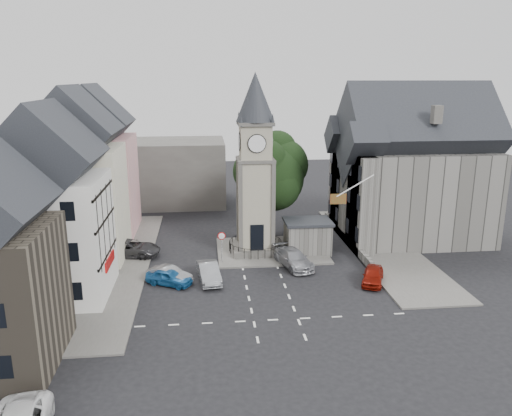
{
  "coord_description": "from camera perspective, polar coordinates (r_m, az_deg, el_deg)",
  "views": [
    {
      "loc": [
        -4.48,
        -35.69,
        15.85
      ],
      "look_at": [
        -0.25,
        5.0,
        5.04
      ],
      "focal_mm": 35.0,
      "sensor_mm": 36.0,
      "label": 1
    }
  ],
  "objects": [
    {
      "name": "pedestrian",
      "position": [
        47.08,
        12.35,
        -4.26
      ],
      "size": [
        0.65,
        0.55,
        1.5
      ],
      "primitive_type": "imported",
      "rotation": [
        0.0,
        0.0,
        3.57
      ],
      "color": "beige",
      "rests_on": "ground"
    },
    {
      "name": "road_markings",
      "position": [
        34.39,
        2.28,
        -12.64
      ],
      "size": [
        20.0,
        8.0,
        0.01
      ],
      "primitive_type": "cube",
      "color": "silver",
      "rests_on": "ground"
    },
    {
      "name": "pavement_west",
      "position": [
        45.29,
        -15.84,
        -6.18
      ],
      "size": [
        6.0,
        30.0,
        0.14
      ],
      "primitive_type": "cube",
      "color": "#595651",
      "rests_on": "ground"
    },
    {
      "name": "car_west_grey",
      "position": [
        46.74,
        -14.29,
        -4.49
      ],
      "size": [
        5.92,
        3.53,
        1.54
      ],
      "primitive_type": "imported",
      "rotation": [
        0.0,
        0.0,
        1.39
      ],
      "color": "#313134",
      "rests_on": "ground"
    },
    {
      "name": "car_west_blue",
      "position": [
        39.97,
        -9.91,
        -7.8
      ],
      "size": [
        4.01,
        3.04,
        1.27
      ],
      "primitive_type": "imported",
      "rotation": [
        0.0,
        0.0,
        1.1
      ],
      "color": "#1A5591",
      "rests_on": "ground"
    },
    {
      "name": "car_island_silver",
      "position": [
        40.26,
        -5.42,
        -7.33
      ],
      "size": [
        2.09,
        4.57,
        1.45
      ],
      "primitive_type": "imported",
      "rotation": [
        0.0,
        0.0,
        0.13
      ],
      "color": "gray",
      "rests_on": "ground"
    },
    {
      "name": "clock_tower",
      "position": [
        44.58,
        -0.08,
        4.82
      ],
      "size": [
        4.86,
        4.86,
        16.25
      ],
      "color": "#4C4944",
      "rests_on": "ground"
    },
    {
      "name": "central_island",
      "position": [
        46.83,
        1.75,
        -4.88
      ],
      "size": [
        10.0,
        8.0,
        0.16
      ],
      "primitive_type": "cube",
      "color": "#595651",
      "rests_on": "ground"
    },
    {
      "name": "backdrop_west",
      "position": [
        65.21,
        -12.49,
        3.98
      ],
      "size": [
        20.0,
        10.0,
        8.0
      ],
      "primitive_type": "cube",
      "color": "#4C4944",
      "rests_on": "ground"
    },
    {
      "name": "town_tree",
      "position": [
        49.91,
        1.62,
        4.56
      ],
      "size": [
        7.2,
        7.2,
        10.8
      ],
      "color": "black",
      "rests_on": "ground"
    },
    {
      "name": "flagpole",
      "position": [
        42.53,
        11.27,
        2.51
      ],
      "size": [
        3.68,
        0.1,
        2.74
      ],
      "color": "white",
      "rests_on": "ground"
    },
    {
      "name": "stone_shelter",
      "position": [
        46.43,
        5.9,
        -3.21
      ],
      "size": [
        4.3,
        3.3,
        3.08
      ],
      "color": "#56544F",
      "rests_on": "ground"
    },
    {
      "name": "pavement_east",
      "position": [
        49.29,
        13.98,
        -4.32
      ],
      "size": [
        6.0,
        26.0,
        0.14
      ],
      "primitive_type": "cube",
      "color": "#595651",
      "rests_on": "ground"
    },
    {
      "name": "terrace_cream",
      "position": [
        46.0,
        -19.68,
        2.31
      ],
      "size": [
        8.1,
        7.6,
        12.8
      ],
      "color": "beige",
      "rests_on": "ground"
    },
    {
      "name": "warning_sign_post",
      "position": [
        43.4,
        -3.95,
        -3.8
      ],
      "size": [
        0.7,
        0.19,
        2.85
      ],
      "color": "black",
      "rests_on": "ground"
    },
    {
      "name": "car_west_silver",
      "position": [
        40.5,
        -9.86,
        -7.52
      ],
      "size": [
        3.88,
        3.13,
        1.24
      ],
      "primitive_type": "imported",
      "rotation": [
        0.0,
        0.0,
        1.0
      ],
      "color": "#979A9E",
      "rests_on": "ground"
    },
    {
      "name": "car_east_red",
      "position": [
        40.75,
        13.22,
        -7.52
      ],
      "size": [
        2.9,
        4.08,
        1.29
      ],
      "primitive_type": "imported",
      "rotation": [
        0.0,
        0.0,
        -0.41
      ],
      "color": "maroon",
      "rests_on": "ground"
    },
    {
      "name": "terrace_pink",
      "position": [
        53.65,
        -17.74,
        4.15
      ],
      "size": [
        8.1,
        7.6,
        12.8
      ],
      "color": "#DD9B98",
      "rests_on": "ground"
    },
    {
      "name": "car_island_east",
      "position": [
        43.1,
        4.3,
        -5.77
      ],
      "size": [
        3.4,
        5.42,
        1.46
      ],
      "primitive_type": "imported",
      "rotation": [
        0.0,
        0.0,
        0.29
      ],
      "color": "#9B9DA3",
      "rests_on": "ground"
    },
    {
      "name": "ground",
      "position": [
        39.3,
        1.13,
        -8.98
      ],
      "size": [
        120.0,
        120.0,
        0.0
      ],
      "primitive_type": "plane",
      "color": "black",
      "rests_on": "ground"
    },
    {
      "name": "east_building",
      "position": [
        51.72,
        17.05,
        3.47
      ],
      "size": [
        14.4,
        11.4,
        12.6
      ],
      "color": "#56544F",
      "rests_on": "ground"
    },
    {
      "name": "terrace_tudor",
      "position": [
        38.58,
        -22.32,
        -0.84
      ],
      "size": [
        8.1,
        7.6,
        12.0
      ],
      "color": "silver",
      "rests_on": "ground"
    },
    {
      "name": "east_boundary_wall",
      "position": [
        50.12,
        10.22,
        -3.33
      ],
      "size": [
        0.4,
        16.0,
        0.9
      ],
      "primitive_type": "cube",
      "color": "#56544F",
      "rests_on": "ground"
    }
  ]
}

